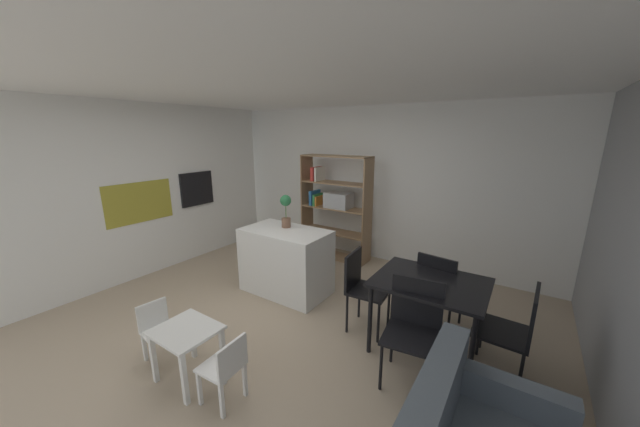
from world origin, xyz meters
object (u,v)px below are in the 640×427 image
child_table (187,339)px  dining_chair_far (438,285)px  potted_plant_on_island (286,209)px  dining_chair_island_side (361,283)px  built_in_oven (197,189)px  open_bookshelf (333,205)px  child_chair_right (226,367)px  dining_table (430,289)px  dining_chair_near (414,322)px  child_chair_left (157,328)px  dining_chair_window_side (516,327)px  kitchen_island (286,261)px

child_table → dining_chair_far: size_ratio=0.59×
potted_plant_on_island → dining_chair_island_side: (1.33, -0.32, -0.62)m
built_in_oven → open_bookshelf: size_ratio=0.34×
potted_plant_on_island → dining_chair_far: size_ratio=0.50×
child_chair_right → dining_chair_island_side: dining_chair_island_side is taller
dining_table → dining_chair_near: dining_chair_near is taller
potted_plant_on_island → child_chair_left: size_ratio=0.79×
child_chair_right → dining_chair_window_side: bearing=126.1°
kitchen_island → child_chair_left: kitchen_island is taller
child_chair_left → dining_chair_island_side: (1.42, 1.56, 0.22)m
dining_table → dining_chair_far: (-0.01, 0.44, -0.15)m
built_in_oven → dining_chair_window_side: size_ratio=0.68×
potted_plant_on_island → dining_table: potted_plant_on_island is taller
child_chair_right → child_table: bearing=-92.9°
built_in_oven → potted_plant_on_island: bearing=-2.8°
dining_chair_near → dining_chair_window_side: (0.76, 0.43, -0.01)m
built_in_oven → open_bookshelf: 2.39m
dining_chair_far → built_in_oven: bearing=8.2°
potted_plant_on_island → dining_chair_far: (2.05, 0.12, -0.63)m
dining_table → open_bookshelf: bearing=141.6°
dining_chair_near → dining_table: bearing=81.0°
child_chair_right → dining_chair_far: size_ratio=0.67×
potted_plant_on_island → dining_chair_window_side: 2.90m
open_bookshelf → built_in_oven: bearing=-147.4°
child_table → dining_chair_far: 2.60m
open_bookshelf → child_chair_right: (0.98, -3.27, -0.60)m
dining_chair_far → child_table: bearing=58.7°
built_in_oven → potted_plant_on_island: (2.08, -0.10, -0.07)m
child_table → dining_chair_far: (1.65, 2.01, 0.12)m
dining_table → dining_chair_window_side: 0.76m
built_in_oven → child_table: built_in_oven is taller
child_chair_right → potted_plant_on_island: bearing=-157.8°
dining_chair_near → dining_chair_far: dining_chair_near is taller
potted_plant_on_island → dining_chair_window_side: (2.81, -0.32, -0.62)m
child_chair_left → dining_chair_near: size_ratio=0.63×
child_table → dining_chair_island_side: 1.83m
dining_table → kitchen_island: bearing=174.3°
kitchen_island → potted_plant_on_island: potted_plant_on_island is taller
dining_chair_window_side → potted_plant_on_island: bearing=-93.6°
potted_plant_on_island → dining_chair_near: potted_plant_on_island is taller
dining_chair_island_side → dining_table: bearing=-93.7°
built_in_oven → dining_table: (4.14, -0.42, -0.55)m
dining_chair_near → kitchen_island: bearing=154.9°
potted_plant_on_island → dining_chair_far: 2.15m
child_chair_right → dining_chair_window_side: (1.91, 1.57, 0.20)m
child_table → child_chair_right: size_ratio=0.88×
kitchen_island → dining_chair_island_side: size_ratio=1.31×
dining_chair_near → dining_chair_window_side: bearing=22.1°
child_chair_right → dining_chair_island_side: size_ratio=0.67×
kitchen_island → dining_chair_window_side: (2.74, -0.20, 0.09)m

